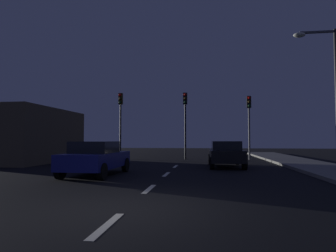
# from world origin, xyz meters

# --- Properties ---
(ground_plane) EXTENTS (80.00, 80.00, 0.00)m
(ground_plane) POSITION_xyz_m (0.00, 7.00, 0.00)
(ground_plane) COLOR black
(lane_stripe_nearest) EXTENTS (0.16, 1.60, 0.01)m
(lane_stripe_nearest) POSITION_xyz_m (0.00, -1.20, 0.00)
(lane_stripe_nearest) COLOR silver
(lane_stripe_nearest) RESTS_ON ground_plane
(lane_stripe_second) EXTENTS (0.16, 1.60, 0.01)m
(lane_stripe_second) POSITION_xyz_m (0.00, 2.60, 0.00)
(lane_stripe_second) COLOR silver
(lane_stripe_second) RESTS_ON ground_plane
(lane_stripe_third) EXTENTS (0.16, 1.60, 0.01)m
(lane_stripe_third) POSITION_xyz_m (0.00, 6.40, 0.00)
(lane_stripe_third) COLOR silver
(lane_stripe_third) RESTS_ON ground_plane
(lane_stripe_fourth) EXTENTS (0.16, 1.60, 0.01)m
(lane_stripe_fourth) POSITION_xyz_m (0.00, 10.20, 0.00)
(lane_stripe_fourth) COLOR silver
(lane_stripe_fourth) RESTS_ON ground_plane
(traffic_signal_left) EXTENTS (0.32, 0.38, 5.24)m
(traffic_signal_left) POSITION_xyz_m (-5.06, 16.26, 3.65)
(traffic_signal_left) COLOR #2D2D30
(traffic_signal_left) RESTS_ON ground_plane
(traffic_signal_center) EXTENTS (0.32, 0.38, 5.16)m
(traffic_signal_center) POSITION_xyz_m (0.12, 16.26, 3.60)
(traffic_signal_center) COLOR black
(traffic_signal_center) RESTS_ON ground_plane
(traffic_signal_right) EXTENTS (0.32, 0.38, 4.81)m
(traffic_signal_right) POSITION_xyz_m (4.94, 16.26, 3.37)
(traffic_signal_right) COLOR #4C4C51
(traffic_signal_right) RESTS_ON ground_plane
(car_stopped_ahead) EXTENTS (1.90, 4.06, 1.42)m
(car_stopped_ahead) POSITION_xyz_m (2.80, 10.28, 0.74)
(car_stopped_ahead) COLOR black
(car_stopped_ahead) RESTS_ON ground_plane
(car_adjacent_lane) EXTENTS (1.93, 4.10, 1.43)m
(car_adjacent_lane) POSITION_xyz_m (-2.92, 5.72, 0.74)
(car_adjacent_lane) COLOR navy
(car_adjacent_lane) RESTS_ON ground_plane
(street_lamp_right) EXTENTS (1.98, 0.36, 6.72)m
(street_lamp_right) POSITION_xyz_m (7.48, 8.22, 4.09)
(street_lamp_right) COLOR black
(street_lamp_right) RESTS_ON ground_plane
(storefront_left) EXTENTS (4.23, 7.71, 3.58)m
(storefront_left) POSITION_xyz_m (-10.11, 12.17, 1.79)
(storefront_left) COLOR brown
(storefront_left) RESTS_ON ground_plane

